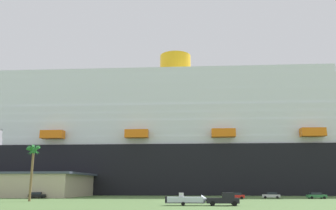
{
  "coord_description": "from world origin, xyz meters",
  "views": [
    {
      "loc": [
        6.81,
        -79.07,
        3.55
      ],
      "look_at": [
        -2.69,
        23.16,
        26.92
      ],
      "focal_mm": 37.49,
      "sensor_mm": 36.0,
      "label": 1
    }
  ],
  "objects_px": {
    "pickup_truck": "(224,199)",
    "parked_car_red_hatchback": "(236,196)",
    "small_boat_on_trailer": "(189,200)",
    "parked_car_silver_sedan": "(271,195)",
    "parked_car_black_coupe": "(37,195)",
    "palm_tree": "(33,155)",
    "parked_car_green_wagon": "(316,195)",
    "cruise_ship": "(249,145)"
  },
  "relations": [
    {
      "from": "pickup_truck",
      "to": "parked_car_red_hatchback",
      "type": "bearing_deg",
      "value": 80.42
    },
    {
      "from": "small_boat_on_trailer",
      "to": "parked_car_silver_sedan",
      "type": "height_order",
      "value": "small_boat_on_trailer"
    },
    {
      "from": "pickup_truck",
      "to": "parked_car_silver_sedan",
      "type": "height_order",
      "value": "pickup_truck"
    },
    {
      "from": "parked_car_black_coupe",
      "to": "parked_car_red_hatchback",
      "type": "bearing_deg",
      "value": -0.59
    },
    {
      "from": "palm_tree",
      "to": "parked_car_green_wagon",
      "type": "height_order",
      "value": "palm_tree"
    },
    {
      "from": "pickup_truck",
      "to": "parked_car_green_wagon",
      "type": "distance_m",
      "value": 41.21
    },
    {
      "from": "parked_car_green_wagon",
      "to": "parked_car_red_hatchback",
      "type": "bearing_deg",
      "value": -169.96
    },
    {
      "from": "cruise_ship",
      "to": "parked_car_green_wagon",
      "type": "height_order",
      "value": "cruise_ship"
    },
    {
      "from": "small_boat_on_trailer",
      "to": "palm_tree",
      "type": "height_order",
      "value": "palm_tree"
    },
    {
      "from": "pickup_truck",
      "to": "parked_car_silver_sedan",
      "type": "relative_size",
      "value": 1.17
    },
    {
      "from": "cruise_ship",
      "to": "parked_car_black_coupe",
      "type": "relative_size",
      "value": 53.88
    },
    {
      "from": "parked_car_green_wagon",
      "to": "parked_car_black_coupe",
      "type": "distance_m",
      "value": 73.08
    },
    {
      "from": "pickup_truck",
      "to": "parked_car_black_coupe",
      "type": "bearing_deg",
      "value": 148.38
    },
    {
      "from": "palm_tree",
      "to": "cruise_ship",
      "type": "bearing_deg",
      "value": 47.68
    },
    {
      "from": "cruise_ship",
      "to": "parked_car_silver_sedan",
      "type": "bearing_deg",
      "value": -90.76
    },
    {
      "from": "pickup_truck",
      "to": "palm_tree",
      "type": "xyz_separation_m",
      "value": [
        -41.33,
        12.39,
        8.93
      ]
    },
    {
      "from": "small_boat_on_trailer",
      "to": "parked_car_red_hatchback",
      "type": "distance_m",
      "value": 30.96
    },
    {
      "from": "pickup_truck",
      "to": "parked_car_red_hatchback",
      "type": "height_order",
      "value": "pickup_truck"
    },
    {
      "from": "pickup_truck",
      "to": "palm_tree",
      "type": "height_order",
      "value": "palm_tree"
    },
    {
      "from": "pickup_truck",
      "to": "small_boat_on_trailer",
      "type": "bearing_deg",
      "value": -178.04
    },
    {
      "from": "cruise_ship",
      "to": "parked_car_black_coupe",
      "type": "distance_m",
      "value": 78.98
    },
    {
      "from": "small_boat_on_trailer",
      "to": "parked_car_silver_sedan",
      "type": "bearing_deg",
      "value": 58.51
    },
    {
      "from": "parked_car_green_wagon",
      "to": "parked_car_black_coupe",
      "type": "relative_size",
      "value": 1.05
    },
    {
      "from": "small_boat_on_trailer",
      "to": "parked_car_black_coupe",
      "type": "height_order",
      "value": "small_boat_on_trailer"
    },
    {
      "from": "pickup_truck",
      "to": "parked_car_black_coupe",
      "type": "height_order",
      "value": "pickup_truck"
    },
    {
      "from": "cruise_ship",
      "to": "parked_car_silver_sedan",
      "type": "height_order",
      "value": "cruise_ship"
    },
    {
      "from": "pickup_truck",
      "to": "small_boat_on_trailer",
      "type": "height_order",
      "value": "pickup_truck"
    },
    {
      "from": "palm_tree",
      "to": "parked_car_black_coupe",
      "type": "distance_m",
      "value": 20.17
    },
    {
      "from": "palm_tree",
      "to": "parked_car_red_hatchback",
      "type": "bearing_deg",
      "value": 19.48
    },
    {
      "from": "small_boat_on_trailer",
      "to": "parked_car_red_hatchback",
      "type": "relative_size",
      "value": 1.92
    },
    {
      "from": "parked_car_black_coupe",
      "to": "small_boat_on_trailer",
      "type": "bearing_deg",
      "value": -35.46
    },
    {
      "from": "pickup_truck",
      "to": "small_boat_on_trailer",
      "type": "relative_size",
      "value": 0.66
    },
    {
      "from": "pickup_truck",
      "to": "parked_car_black_coupe",
      "type": "xyz_separation_m",
      "value": [
        -47.53,
        29.27,
        -0.21
      ]
    },
    {
      "from": "small_boat_on_trailer",
      "to": "parked_car_green_wagon",
      "type": "relative_size",
      "value": 1.75
    },
    {
      "from": "parked_car_silver_sedan",
      "to": "small_boat_on_trailer",
      "type": "bearing_deg",
      "value": -121.49
    },
    {
      "from": "small_boat_on_trailer",
      "to": "pickup_truck",
      "type": "bearing_deg",
      "value": 1.96
    },
    {
      "from": "cruise_ship",
      "to": "small_boat_on_trailer",
      "type": "xyz_separation_m",
      "value": [
        -21.08,
        -74.4,
        -17.67
      ]
    },
    {
      "from": "small_boat_on_trailer",
      "to": "parked_car_silver_sedan",
      "type": "xyz_separation_m",
      "value": [
        20.53,
        33.51,
        -0.13
      ]
    },
    {
      "from": "cruise_ship",
      "to": "parked_car_green_wagon",
      "type": "distance_m",
      "value": 46.65
    },
    {
      "from": "parked_car_green_wagon",
      "to": "parked_car_silver_sedan",
      "type": "xyz_separation_m",
      "value": [
        -11.09,
        0.92,
        -0.0
      ]
    },
    {
      "from": "pickup_truck",
      "to": "palm_tree",
      "type": "distance_m",
      "value": 44.06
    },
    {
      "from": "pickup_truck",
      "to": "parked_car_red_hatchback",
      "type": "relative_size",
      "value": 1.26
    }
  ]
}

